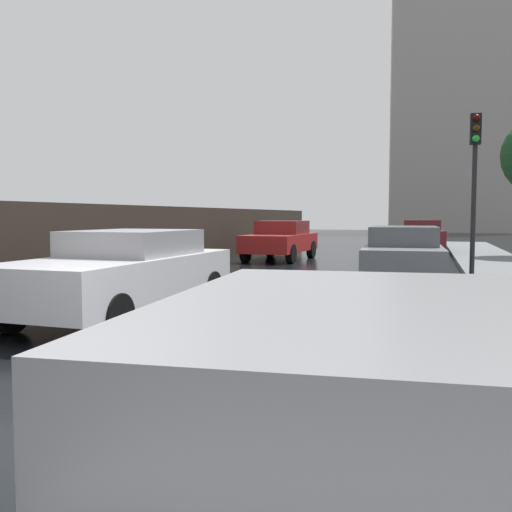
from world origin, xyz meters
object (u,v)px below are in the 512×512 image
object	(u,v)px
car_silver_mid_road	(357,443)
car_white_far_lane	(124,272)
traffic_light	(475,163)
car_maroon_near_kerb	(420,236)
car_grey_behind_camera	(403,255)
car_red_far_ahead	(281,240)

from	to	relation	value
car_silver_mid_road	car_white_far_lane	distance (m)	7.17
car_white_far_lane	traffic_light	bearing A→B (deg)	-125.86
car_maroon_near_kerb	car_grey_behind_camera	distance (m)	11.89
car_grey_behind_camera	car_white_far_lane	bearing A→B (deg)	-130.07
car_red_far_ahead	traffic_light	xyz separation A→B (m)	(6.19, -4.90, 2.18)
car_grey_behind_camera	car_white_far_lane	size ratio (longest dim) A/B	1.00
car_maroon_near_kerb	car_silver_mid_road	xyz separation A→B (m)	(-0.03, -22.81, -0.07)
car_red_far_ahead	car_white_far_lane	size ratio (longest dim) A/B	0.90
car_grey_behind_camera	traffic_light	distance (m)	3.36
car_silver_mid_road	car_grey_behind_camera	world-z (taller)	car_grey_behind_camera
car_grey_behind_camera	traffic_light	xyz separation A→B (m)	(1.60, 1.97, 2.20)
car_red_far_ahead	traffic_light	distance (m)	8.19
car_silver_mid_road	car_red_far_ahead	size ratio (longest dim) A/B	1.08
car_silver_mid_road	car_white_far_lane	xyz separation A→B (m)	(-4.33, 5.71, 0.04)
car_red_far_ahead	car_grey_behind_camera	size ratio (longest dim) A/B	0.90
car_maroon_near_kerb	car_grey_behind_camera	world-z (taller)	car_maroon_near_kerb
car_red_far_ahead	car_white_far_lane	distance (m)	12.09
car_maroon_near_kerb	car_red_far_ahead	bearing A→B (deg)	-138.53
car_maroon_near_kerb	car_silver_mid_road	world-z (taller)	car_maroon_near_kerb
car_grey_behind_camera	car_white_far_lane	world-z (taller)	car_white_far_lane
car_red_far_ahead	car_white_far_lane	bearing A→B (deg)	95.68
car_red_far_ahead	traffic_light	world-z (taller)	traffic_light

